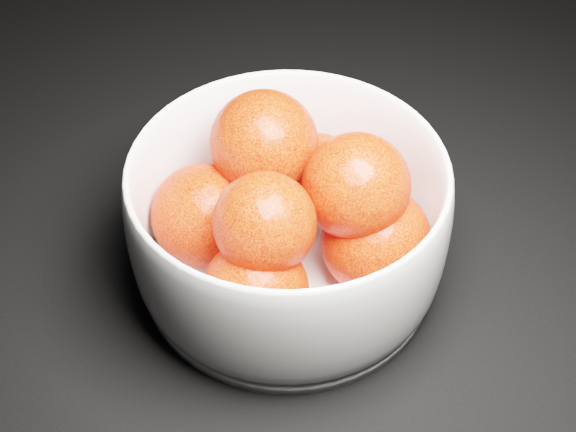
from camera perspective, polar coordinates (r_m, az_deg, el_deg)
name	(u,v)px	position (r m, az deg, el deg)	size (l,w,h in m)	color
bowl	(288,221)	(0.56, 0.00, -0.39)	(0.22, 0.22, 0.11)	silver
orange_pile	(292,208)	(0.55, 0.28, 0.54)	(0.18, 0.16, 0.12)	red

